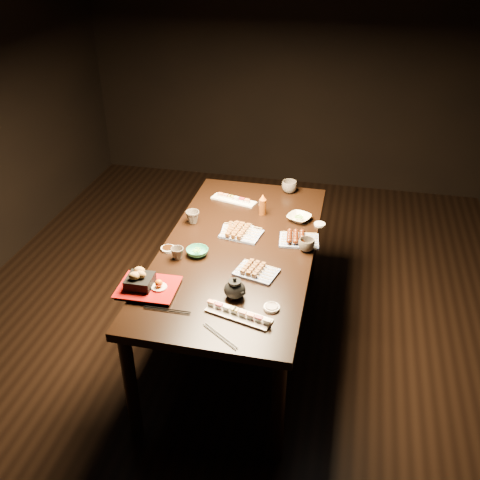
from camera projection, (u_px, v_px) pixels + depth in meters
name	position (u px, v px, depth m)	size (l,w,h in m)	color
ground	(230.00, 329.00, 3.71)	(5.00, 5.00, 0.00)	black
dining_table	(238.00, 297.00, 3.41)	(0.90, 1.80, 0.75)	black
sushi_platter_near	(239.00, 313.00, 2.65)	(0.34, 0.10, 0.04)	white
sushi_platter_far	(234.00, 198.00, 3.73)	(0.32, 0.09, 0.04)	white
yakitori_plate_center	(241.00, 231.00, 3.32)	(0.24, 0.18, 0.06)	#828EB6
yakitori_plate_right	(256.00, 269.00, 2.97)	(0.23, 0.17, 0.06)	#828EB6
yakitori_plate_left	(237.00, 228.00, 3.36)	(0.20, 0.14, 0.05)	#828EB6
tsukune_plate	(299.00, 238.00, 3.26)	(0.24, 0.17, 0.06)	#828EB6
edamame_bowl_green	(197.00, 252.00, 3.14)	(0.13, 0.13, 0.04)	#349F74
edamame_bowl_cream	(299.00, 218.00, 3.49)	(0.15, 0.15, 0.04)	beige
tempura_tray	(147.00, 282.00, 2.82)	(0.31, 0.25, 0.12)	black
teacup_near_left	(177.00, 253.00, 3.09)	(0.08, 0.08, 0.07)	#534A40
teacup_mid_right	(307.00, 245.00, 3.17)	(0.10, 0.10, 0.08)	#534A40
teacup_far_left	(193.00, 217.00, 3.45)	(0.09, 0.09, 0.08)	#534A40
teacup_far_right	(289.00, 187.00, 3.83)	(0.11, 0.11, 0.09)	#534A40
teapot	(235.00, 287.00, 2.77)	(0.14, 0.14, 0.12)	black
condiment_bottle	(263.00, 204.00, 3.53)	(0.05, 0.05, 0.15)	#642F0D
sauce_dish_west	(168.00, 249.00, 3.19)	(0.09, 0.09, 0.01)	white
sauce_dish_east	(320.00, 224.00, 3.44)	(0.07, 0.07, 0.01)	white
sauce_dish_se	(272.00, 307.00, 2.71)	(0.08, 0.08, 0.01)	white
sauce_dish_nw	(224.00, 198.00, 3.77)	(0.08, 0.08, 0.01)	white
chopsticks_near	(167.00, 310.00, 2.70)	(0.25, 0.02, 0.01)	black
chopsticks_se	(220.00, 336.00, 2.53)	(0.24, 0.02, 0.01)	black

